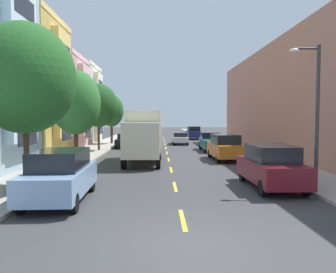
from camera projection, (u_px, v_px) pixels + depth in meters
ground_plane at (165, 146)px, 38.20m from camera, size 160.00×160.00×0.00m
sidewalk_left at (100, 147)px, 36.01m from camera, size 3.20×120.00×0.14m
sidewalk_right at (231, 146)px, 36.40m from camera, size 3.20×120.00×0.14m
lane_centerline_dashes at (166, 150)px, 32.71m from camera, size 0.14×47.20×0.01m
townhouse_fourth_rose at (21, 104)px, 34.39m from camera, size 13.39×7.77×9.61m
townhouse_fifth_cream at (46, 106)px, 42.33m from camera, size 13.68×7.77×9.92m
apartment_block_opposite at (328, 99)px, 28.34m from camera, size 10.00×36.00×9.54m
street_tree_nearest at (25, 78)px, 14.06m from camera, size 4.27×4.27×7.02m
street_tree_second at (76, 103)px, 22.64m from camera, size 3.37×3.37×6.26m
street_tree_third at (98, 105)px, 31.18m from camera, size 3.56×3.56×6.22m
street_tree_farthest at (111, 111)px, 39.74m from camera, size 2.85×2.85×5.83m
street_lamp at (314, 104)px, 14.31m from camera, size 1.35×0.28×6.11m
delivery_box_truck at (144, 134)px, 23.63m from camera, size 2.51×7.56×3.62m
parked_wagon_champagne at (132, 135)px, 46.48m from camera, size 1.86×4.72×1.50m
parked_suv_burgundy at (271, 166)px, 14.90m from camera, size 1.96×4.80×1.93m
parked_suv_sky at (60, 175)px, 12.51m from camera, size 2.08×4.85×1.93m
parked_suv_silver at (137, 131)px, 56.44m from camera, size 2.02×4.83×1.93m
parked_hatchback_black at (125, 141)px, 35.55m from camera, size 1.77×4.01×1.50m
parked_suv_navy at (193, 133)px, 50.18m from camera, size 2.01×4.82×1.93m
parked_suv_orange at (225, 147)px, 24.92m from camera, size 2.08×4.85×1.93m
parked_pickup_teal at (212, 142)px, 32.24m from camera, size 2.00×5.30×1.73m
moving_white_sedan at (180, 138)px, 40.19m from camera, size 1.80×4.50×1.43m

